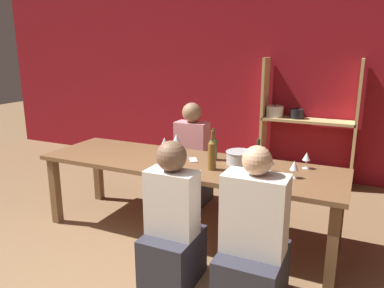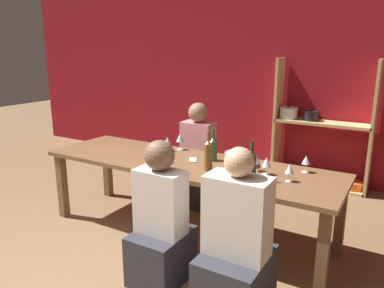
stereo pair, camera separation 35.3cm
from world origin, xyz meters
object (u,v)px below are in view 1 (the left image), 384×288
object	(u,v)px
wine_glass_red_a	(259,157)
person_near_b	(172,231)
cell_phone	(193,160)
person_near_a	(253,251)
mixing_bowl	(239,157)
wine_bottle_green	(213,148)
wine_bottle_dark	(258,163)
person_far_a	(192,166)
wine_glass_red_b	(294,166)
wine_glass_empty_c	(270,160)
dining_table	(188,170)
wine_bottle_amber	(212,154)
wine_glass_empty_a	(163,145)
wine_glass_white_b	(164,142)
wine_glass_empty_b	(176,138)
wine_glass_red_c	(307,157)
shelf_unit	(302,141)
wine_glass_white_a	(163,149)

from	to	relation	value
wine_glass_red_a	person_near_b	distance (m)	1.01
cell_phone	person_near_a	world-z (taller)	person_near_a
mixing_bowl	wine_bottle_green	world-z (taller)	wine_bottle_green
wine_bottle_dark	person_far_a	world-z (taller)	person_far_a
wine_bottle_dark	wine_glass_red_b	world-z (taller)	wine_bottle_dark
wine_glass_red_b	wine_glass_empty_c	bearing A→B (deg)	162.31
dining_table	person_far_a	size ratio (longest dim) A/B	2.41
wine_glass_red_b	person_near_a	xyz separation A→B (m)	(-0.12, -0.72, -0.41)
wine_glass_empty_c	cell_phone	xyz separation A→B (m)	(-0.73, 0.03, -0.10)
wine_bottle_amber	person_near_a	world-z (taller)	person_near_a
wine_glass_empty_a	cell_phone	world-z (taller)	wine_glass_empty_a
person_near_a	person_far_a	bearing A→B (deg)	127.87
wine_bottle_green	wine_glass_white_b	world-z (taller)	wine_bottle_green
dining_table	wine_glass_empty_c	world-z (taller)	wine_glass_empty_c
wine_glass_empty_b	person_far_a	world-z (taller)	person_far_a
wine_glass_red_a	wine_bottle_dark	bearing A→B (deg)	-77.01
dining_table	cell_phone	world-z (taller)	cell_phone
dining_table	wine_glass_white_b	xyz separation A→B (m)	(-0.36, 0.22, 0.18)
mixing_bowl	person_near_a	bearing A→B (deg)	-66.19
wine_glass_white_b	person_far_a	size ratio (longest dim) A/B	0.13
wine_glass_empty_c	person_far_a	bearing A→B (deg)	147.13
wine_glass_white_b	wine_glass_empty_b	size ratio (longest dim) A/B	0.88
wine_bottle_green	wine_bottle_dark	xyz separation A→B (m)	(0.52, -0.32, 0.01)
wine_glass_red_a	wine_glass_red_c	size ratio (longest dim) A/B	1.06
wine_bottle_amber	dining_table	bearing A→B (deg)	158.68
wine_glass_empty_a	wine_glass_red_b	world-z (taller)	wine_glass_empty_a
wine_glass_red_a	person_near_a	xyz separation A→B (m)	(0.20, -0.83, -0.42)
shelf_unit	person_far_a	size ratio (longest dim) A/B	1.39
wine_bottle_green	wine_glass_red_c	xyz separation A→B (m)	(0.84, 0.10, -0.01)
shelf_unit	wine_bottle_dark	world-z (taller)	shelf_unit
wine_glass_empty_a	wine_glass_red_b	distance (m)	1.28
mixing_bowl	wine_glass_red_c	world-z (taller)	wine_glass_red_c
dining_table	wine_bottle_dark	world-z (taller)	wine_bottle_dark
wine_bottle_green	person_near_b	bearing A→B (deg)	-87.76
shelf_unit	wine_glass_white_b	world-z (taller)	shelf_unit
wine_glass_red_c	person_near_b	bearing A→B (deg)	-128.77
wine_bottle_dark	wine_glass_red_a	distance (m)	0.24
dining_table	wine_glass_white_a	bearing A→B (deg)	-149.99
wine_glass_white_a	person_near_b	xyz separation A→B (m)	(0.42, -0.63, -0.44)
wine_bottle_dark	person_near_b	xyz separation A→B (m)	(-0.48, -0.58, -0.44)
shelf_unit	mixing_bowl	bearing A→B (deg)	-98.98
mixing_bowl	cell_phone	world-z (taller)	mixing_bowl
wine_glass_empty_a	wine_glass_empty_b	size ratio (longest dim) A/B	0.91
wine_glass_white_b	person_near_b	world-z (taller)	person_near_b
wine_glass_red_c	mixing_bowl	bearing A→B (deg)	-169.64
wine_bottle_dark	wine_glass_white_b	xyz separation A→B (m)	(-1.07, 0.38, -0.02)
wine_glass_red_b	person_far_a	xyz separation A→B (m)	(-1.26, 0.75, -0.39)
wine_bottle_dark	wine_glass_red_a	bearing A→B (deg)	102.99
wine_glass_white_a	person_near_b	bearing A→B (deg)	-56.36
wine_bottle_green	wine_glass_empty_a	bearing A→B (deg)	-170.12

